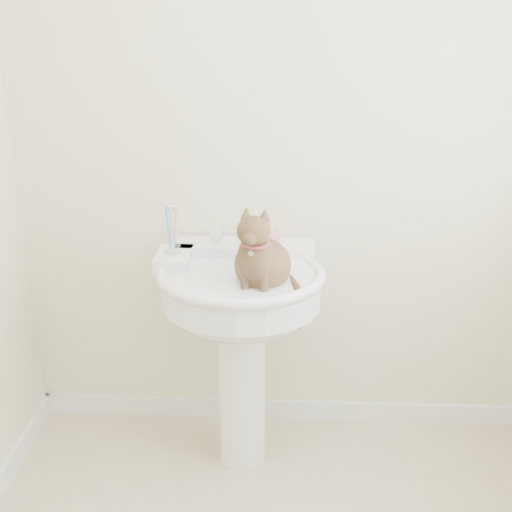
# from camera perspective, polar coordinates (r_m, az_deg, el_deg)

# --- Properties ---
(wall_back) EXTENTS (2.20, 0.00, 2.50)m
(wall_back) POSITION_cam_1_polar(r_m,az_deg,el_deg) (2.51, 3.11, 9.81)
(wall_back) COLOR beige
(wall_back) RESTS_ON ground
(baseboard_back) EXTENTS (2.20, 0.02, 0.09)m
(baseboard_back) POSITION_cam_1_polar(r_m,az_deg,el_deg) (2.99, 2.64, -13.46)
(baseboard_back) COLOR white
(baseboard_back) RESTS_ON floor
(pedestal_sink) EXTENTS (0.64, 0.63, 0.88)m
(pedestal_sink) POSITION_cam_1_polar(r_m,az_deg,el_deg) (2.42, -1.37, -4.67)
(pedestal_sink) COLOR white
(pedestal_sink) RESTS_ON floor
(faucet) EXTENTS (0.28, 0.12, 0.14)m
(faucet) POSITION_cam_1_polar(r_m,az_deg,el_deg) (2.47, -1.11, 1.76)
(faucet) COLOR silver
(faucet) RESTS_ON pedestal_sink
(soap_bar) EXTENTS (0.10, 0.07, 0.03)m
(soap_bar) POSITION_cam_1_polar(r_m,az_deg,el_deg) (2.57, 0.98, 1.83)
(soap_bar) COLOR red
(soap_bar) RESTS_ON pedestal_sink
(toothbrush_cup) EXTENTS (0.07, 0.07, 0.19)m
(toothbrush_cup) POSITION_cam_1_polar(r_m,az_deg,el_deg) (2.42, -7.45, 1.25)
(toothbrush_cup) COLOR silver
(toothbrush_cup) RESTS_ON pedestal_sink
(cat) EXTENTS (0.22, 0.28, 0.41)m
(cat) POSITION_cam_1_polar(r_m,az_deg,el_deg) (2.25, 0.50, -0.34)
(cat) COLOR brown
(cat) RESTS_ON pedestal_sink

